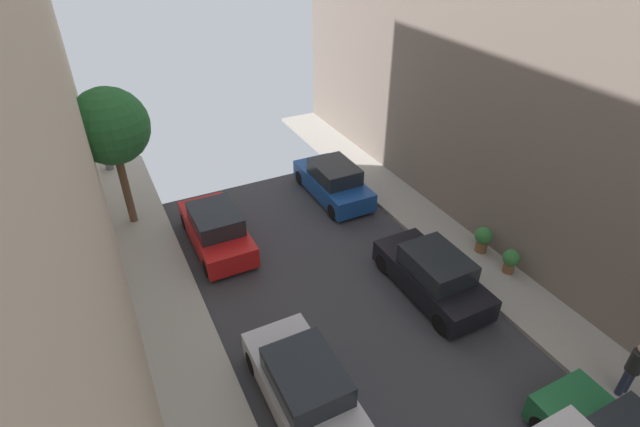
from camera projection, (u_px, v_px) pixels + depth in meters
name	position (u px, v px, depth m)	size (l,w,h in m)	color
parked_car_left_2	(305.00, 387.00, 11.72)	(1.78, 4.20, 1.57)	silver
parked_car_left_3	(216.00, 229.00, 17.30)	(1.78, 4.20, 1.57)	red
parked_car_right_3	(433.00, 275.00, 15.21)	(1.78, 4.20, 1.57)	black
parked_car_right_4	(333.00, 182.00, 20.20)	(1.78, 4.20, 1.57)	#194799
pedestrian	(633.00, 368.00, 11.77)	(0.40, 0.36, 1.72)	#2D334C
street_tree_0	(110.00, 127.00, 16.65)	(2.71, 2.71, 5.29)	brown
potted_plant_1	(483.00, 238.00, 16.88)	(0.61, 0.61, 0.96)	brown
potted_plant_2	(108.00, 160.00, 22.14)	(0.42, 0.42, 0.79)	slate
potted_plant_3	(511.00, 260.00, 15.93)	(0.56, 0.56, 0.87)	brown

